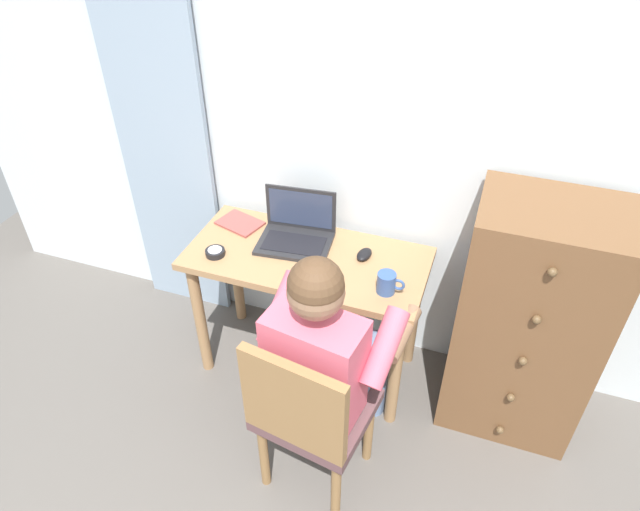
% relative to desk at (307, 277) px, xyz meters
% --- Properties ---
extents(wall_back, '(4.80, 0.05, 2.50)m').
position_rel_desk_xyz_m(wall_back, '(0.29, 0.33, 0.65)').
color(wall_back, silver).
rests_on(wall_back, ground_plane).
extents(curtain_panel, '(0.51, 0.03, 2.23)m').
position_rel_desk_xyz_m(curtain_panel, '(-0.86, 0.26, 0.51)').
color(curtain_panel, '#8EA3B7').
rests_on(curtain_panel, ground_plane).
extents(desk, '(1.11, 0.52, 0.73)m').
position_rel_desk_xyz_m(desk, '(0.00, 0.00, 0.00)').
color(desk, '#9E754C').
rests_on(desk, ground_plane).
extents(dresser, '(0.59, 0.47, 1.17)m').
position_rel_desk_xyz_m(dresser, '(1.00, 0.05, -0.02)').
color(dresser, brown).
rests_on(dresser, ground_plane).
extents(chair, '(0.48, 0.46, 0.88)m').
position_rel_desk_xyz_m(chair, '(0.24, -0.64, -0.11)').
color(chair, brown).
rests_on(chair, ground_plane).
extents(person_seated, '(0.59, 0.62, 1.19)m').
position_rel_desk_xyz_m(person_seated, '(0.27, -0.46, 0.07)').
color(person_seated, '#6B84AD').
rests_on(person_seated, ground_plane).
extents(laptop, '(0.36, 0.28, 0.24)m').
position_rel_desk_xyz_m(laptop, '(-0.09, 0.10, 0.18)').
color(laptop, '#232326').
rests_on(laptop, desk).
extents(computer_mouse, '(0.08, 0.11, 0.03)m').
position_rel_desk_xyz_m(computer_mouse, '(0.25, 0.08, 0.14)').
color(computer_mouse, black).
rests_on(computer_mouse, desk).
extents(desk_clock, '(0.09, 0.09, 0.03)m').
position_rel_desk_xyz_m(desk_clock, '(-0.40, -0.13, 0.14)').
color(desk_clock, black).
rests_on(desk_clock, desk).
extents(notebook_pad, '(0.24, 0.20, 0.01)m').
position_rel_desk_xyz_m(notebook_pad, '(-0.40, 0.13, 0.13)').
color(notebook_pad, '#994742').
rests_on(notebook_pad, desk).
extents(coffee_mug, '(0.12, 0.08, 0.09)m').
position_rel_desk_xyz_m(coffee_mug, '(0.41, -0.12, 0.18)').
color(coffee_mug, '#33518C').
rests_on(coffee_mug, desk).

